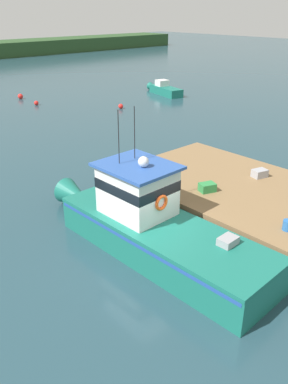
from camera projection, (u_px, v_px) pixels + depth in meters
ground_plane at (147, 251)px, 13.83m from camera, size 200.00×200.00×0.00m
dock at (232, 185)px, 16.30m from camera, size 6.00×9.00×1.20m
main_fishing_boat at (150, 224)px, 13.53m from camera, size 2.75×9.85×4.80m
crate_stack_near_edge at (260, 173)px, 16.72m from camera, size 0.70×0.58×0.33m
crate_single_by_cleat at (207, 187)px, 15.41m from camera, size 0.72×0.62×0.33m
bait_bucket at (288, 225)px, 12.71m from camera, size 0.32×0.32×0.34m
moored_boat_near_channel at (164, 89)px, 38.74m from camera, size 2.20×5.24×1.31m
mooring_buoy_channel_marker at (36, 103)px, 34.42m from camera, size 0.39×0.39×0.39m
mooring_buoy_inshore at (121, 106)px, 33.24m from camera, size 0.40×0.40×0.40m
mooring_buoy_outer at (20, 96)px, 36.79m from camera, size 0.47×0.47×0.47m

